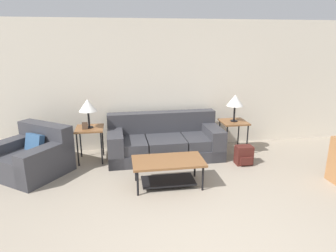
{
  "coord_description": "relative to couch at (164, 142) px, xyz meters",
  "views": [
    {
      "loc": [
        -0.91,
        -2.4,
        2.22
      ],
      "look_at": [
        -0.12,
        2.41,
        0.8
      ],
      "focal_mm": 32.0,
      "sensor_mm": 36.0,
      "label": 1
    }
  ],
  "objects": [
    {
      "name": "couch",
      "position": [
        0.0,
        0.0,
        0.0
      ],
      "size": [
        2.18,
        1.01,
        0.82
      ],
      "color": "#38383D",
      "rests_on": "ground_plane"
    },
    {
      "name": "armchair",
      "position": [
        -2.34,
        -0.4,
        -0.01
      ],
      "size": [
        1.47,
        1.45,
        0.8
      ],
      "color": "#38383D",
      "rests_on": "ground_plane"
    },
    {
      "name": "picture_frame",
      "position": [
        -1.47,
        -0.08,
        0.42
      ],
      "size": [
        0.1,
        0.04,
        0.13
      ],
      "color": "#4C3828",
      "rests_on": "side_table_left"
    },
    {
      "name": "side_table_right",
      "position": [
        1.4,
        0.0,
        0.28
      ],
      "size": [
        0.5,
        0.53,
        0.65
      ],
      "color": "brown",
      "rests_on": "ground_plane"
    },
    {
      "name": "table_lamp_left",
      "position": [
        -1.4,
        0.0,
        0.77
      ],
      "size": [
        0.33,
        0.33,
        0.53
      ],
      "color": "black",
      "rests_on": "side_table_left"
    },
    {
      "name": "table_lamp_right",
      "position": [
        1.4,
        0.0,
        0.77
      ],
      "size": [
        0.33,
        0.33,
        0.53
      ],
      "color": "black",
      "rests_on": "side_table_right"
    },
    {
      "name": "backpack",
      "position": [
        1.38,
        -0.63,
        -0.12
      ],
      "size": [
        0.3,
        0.29,
        0.35
      ],
      "color": "#4C1E19",
      "rests_on": "ground_plane"
    },
    {
      "name": "coffee_table",
      "position": [
        -0.13,
        -1.23,
        0.03
      ],
      "size": [
        1.1,
        0.61,
        0.43
      ],
      "color": "brown",
      "rests_on": "ground_plane"
    },
    {
      "name": "side_table_left",
      "position": [
        -1.4,
        0.0,
        0.28
      ],
      "size": [
        0.5,
        0.53,
        0.65
      ],
      "color": "brown",
      "rests_on": "ground_plane"
    },
    {
      "name": "wall_back",
      "position": [
        0.08,
        0.59,
        1.01
      ],
      "size": [
        8.87,
        0.06,
        2.6
      ],
      "color": "silver",
      "rests_on": "ground_plane"
    }
  ]
}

